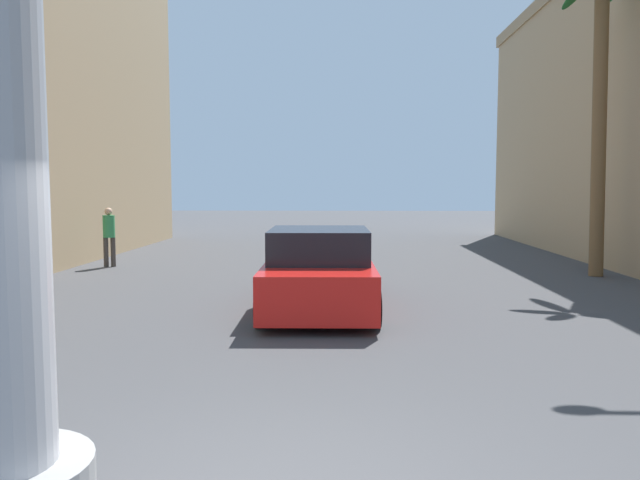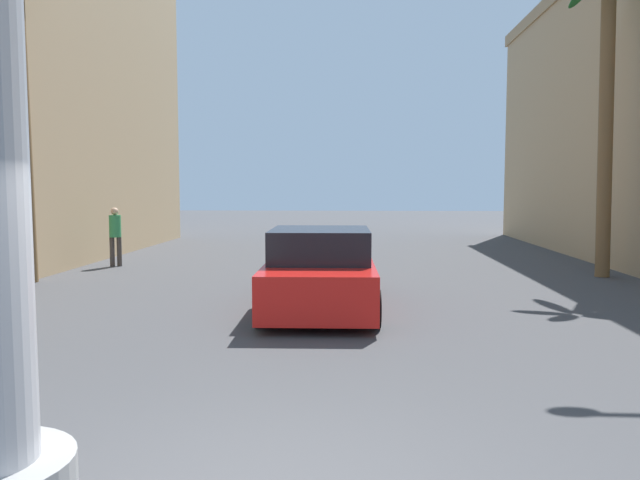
% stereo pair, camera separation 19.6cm
% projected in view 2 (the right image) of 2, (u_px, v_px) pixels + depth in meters
% --- Properties ---
extents(ground_plane, '(93.98, 93.98, 0.00)m').
position_uv_depth(ground_plane, '(329.00, 288.00, 14.48)').
color(ground_plane, '#424244').
extents(car_lead, '(2.19, 5.16, 1.56)m').
position_uv_depth(car_lead, '(321.00, 272.00, 12.07)').
color(car_lead, black).
rests_on(car_lead, ground).
extents(palm_tree_mid_right, '(2.64, 2.38, 7.94)m').
position_uv_depth(palm_tree_mid_right, '(606.00, 90.00, 16.03)').
color(palm_tree_mid_right, brown).
rests_on(palm_tree_mid_right, ground).
extents(palm_tree_mid_left, '(2.90, 2.71, 8.78)m').
position_uv_depth(palm_tree_mid_left, '(23.00, 49.00, 14.72)').
color(palm_tree_mid_left, brown).
rests_on(palm_tree_mid_left, ground).
extents(pedestrian_far_left, '(0.43, 0.43, 1.74)m').
position_uv_depth(pedestrian_far_left, '(115.00, 232.00, 18.34)').
color(pedestrian_far_left, '#3F3833').
rests_on(pedestrian_far_left, ground).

